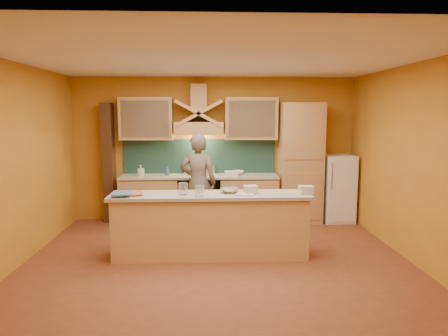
{
  "coord_description": "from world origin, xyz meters",
  "views": [
    {
      "loc": [
        -0.13,
        -5.38,
        2.1
      ],
      "look_at": [
        0.12,
        0.9,
        1.24
      ],
      "focal_mm": 32.0,
      "sensor_mm": 36.0,
      "label": 1
    }
  ],
  "objects_px": {
    "stove": "(200,199)",
    "mixing_bowl": "(229,190)",
    "fridge": "(337,188)",
    "kitchen_scale": "(200,190)",
    "person": "(198,183)"
  },
  "relations": [
    {
      "from": "stove",
      "to": "mixing_bowl",
      "type": "height_order",
      "value": "mixing_bowl"
    },
    {
      "from": "stove",
      "to": "fridge",
      "type": "xyz_separation_m",
      "value": [
        2.7,
        0.0,
        0.2
      ]
    },
    {
      "from": "fridge",
      "to": "kitchen_scale",
      "type": "bearing_deg",
      "value": -145.29
    },
    {
      "from": "person",
      "to": "mixing_bowl",
      "type": "distance_m",
      "value": 1.35
    },
    {
      "from": "fridge",
      "to": "kitchen_scale",
      "type": "height_order",
      "value": "fridge"
    },
    {
      "from": "person",
      "to": "mixing_bowl",
      "type": "xyz_separation_m",
      "value": [
        0.49,
        -1.26,
        0.1
      ]
    },
    {
      "from": "stove",
      "to": "kitchen_scale",
      "type": "height_order",
      "value": "kitchen_scale"
    },
    {
      "from": "fridge",
      "to": "person",
      "type": "relative_size",
      "value": 0.74
    },
    {
      "from": "fridge",
      "to": "mixing_bowl",
      "type": "height_order",
      "value": "fridge"
    },
    {
      "from": "stove",
      "to": "person",
      "type": "xyz_separation_m",
      "value": [
        -0.01,
        -0.58,
        0.43
      ]
    },
    {
      "from": "fridge",
      "to": "kitchen_scale",
      "type": "relative_size",
      "value": 11.9
    },
    {
      "from": "mixing_bowl",
      "to": "stove",
      "type": "bearing_deg",
      "value": 104.65
    },
    {
      "from": "stove",
      "to": "mixing_bowl",
      "type": "xyz_separation_m",
      "value": [
        0.48,
        -1.84,
        0.53
      ]
    },
    {
      "from": "kitchen_scale",
      "to": "person",
      "type": "bearing_deg",
      "value": 79.18
    },
    {
      "from": "stove",
      "to": "person",
      "type": "height_order",
      "value": "person"
    }
  ]
}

